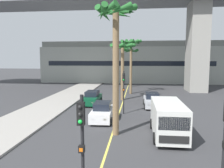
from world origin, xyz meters
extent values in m
cube|color=#9E9991|center=(-8.00, 16.00, 0.07)|extent=(4.80, 80.00, 0.15)
cube|color=#DBCC4C|center=(0.00, 24.00, 0.00)|extent=(0.14, 56.00, 0.01)
cube|color=gray|center=(11.37, 36.48, 7.16)|extent=(2.80, 4.40, 14.32)
cube|color=#ADB2A8|center=(0.00, 49.73, 3.93)|extent=(39.30, 8.00, 7.87)
cube|color=gray|center=(0.00, 49.73, 8.47)|extent=(38.51, 7.20, 1.20)
cube|color=black|center=(0.00, 45.71, 4.33)|extent=(35.37, 0.04, 1.00)
cube|color=white|center=(-1.27, 17.63, 0.58)|extent=(1.81, 4.14, 0.80)
cube|color=black|center=(-1.27, 17.78, 1.26)|extent=(1.45, 2.09, 0.60)
cube|color=#F2EDCC|center=(-0.75, 15.63, 0.63)|extent=(0.24, 0.09, 0.14)
cube|color=#F2EDCC|center=(-1.68, 15.61, 0.63)|extent=(0.24, 0.09, 0.14)
cylinder|color=black|center=(-0.43, 16.38, 0.32)|extent=(0.24, 0.65, 0.64)
cylinder|color=black|center=(-2.04, 16.34, 0.32)|extent=(0.24, 0.65, 0.64)
cylinder|color=black|center=(-0.49, 18.92, 0.32)|extent=(0.24, 0.65, 0.64)
cylinder|color=black|center=(-2.11, 18.88, 0.32)|extent=(0.24, 0.65, 0.64)
cube|color=#0C4728|center=(-3.51, 24.07, 0.58)|extent=(1.76, 4.13, 0.80)
cube|color=black|center=(-3.51, 24.22, 1.26)|extent=(1.42, 2.07, 0.60)
cube|color=#F2EDCC|center=(-3.08, 22.05, 0.63)|extent=(0.24, 0.08, 0.14)
cube|color=#F2EDCC|center=(-4.01, 22.06, 0.63)|extent=(0.24, 0.08, 0.14)
cylinder|color=black|center=(-2.73, 22.78, 0.32)|extent=(0.23, 0.64, 0.64)
cylinder|color=black|center=(-4.34, 22.81, 0.32)|extent=(0.23, 0.64, 0.64)
cylinder|color=black|center=(-2.69, 25.33, 0.32)|extent=(0.23, 0.64, 0.64)
cylinder|color=black|center=(-4.30, 25.35, 0.32)|extent=(0.23, 0.64, 0.64)
cube|color=#B7BABF|center=(3.41, 23.47, 0.58)|extent=(1.77, 4.13, 0.80)
cube|color=black|center=(3.40, 23.62, 1.26)|extent=(1.43, 2.07, 0.60)
cube|color=#F2EDCC|center=(3.91, 21.47, 0.63)|extent=(0.24, 0.08, 0.14)
cube|color=#F2EDCC|center=(2.97, 21.45, 0.63)|extent=(0.24, 0.08, 0.14)
cylinder|color=black|center=(4.24, 22.21, 0.32)|extent=(0.23, 0.64, 0.64)
cylinder|color=black|center=(2.62, 22.18, 0.32)|extent=(0.23, 0.64, 0.64)
cylinder|color=black|center=(4.19, 24.75, 0.32)|extent=(0.23, 0.64, 0.64)
cylinder|color=black|center=(2.58, 24.73, 0.32)|extent=(0.23, 0.64, 0.64)
cube|color=silver|center=(3.86, 14.23, 1.31)|extent=(2.01, 5.20, 2.10)
cube|color=black|center=(3.86, 11.67, 1.66)|extent=(1.80, 0.08, 0.80)
cube|color=black|center=(3.86, 11.61, 0.73)|extent=(1.70, 0.06, 0.44)
cylinder|color=black|center=(4.81, 12.67, 0.38)|extent=(0.26, 0.76, 0.76)
cylinder|color=black|center=(2.91, 12.67, 0.38)|extent=(0.26, 0.76, 0.76)
cylinder|color=black|center=(4.80, 15.79, 0.38)|extent=(0.26, 0.76, 0.76)
cylinder|color=black|center=(2.90, 15.79, 0.38)|extent=(0.26, 0.76, 0.76)
cylinder|color=black|center=(-0.09, 6.06, 2.10)|extent=(0.12, 0.12, 4.20)
cube|color=black|center=(-0.09, 5.92, 3.60)|extent=(0.24, 0.20, 0.76)
sphere|color=black|center=(-0.09, 5.82, 3.84)|extent=(0.14, 0.14, 0.14)
sphere|color=black|center=(-0.09, 5.82, 3.60)|extent=(0.14, 0.14, 0.14)
sphere|color=#19D83F|center=(-0.09, 5.82, 3.36)|extent=(0.14, 0.14, 0.14)
cube|color=black|center=(-0.09, 5.94, 2.40)|extent=(0.20, 0.16, 0.24)
cube|color=orange|center=(-0.09, 5.86, 2.40)|extent=(0.12, 0.03, 0.12)
cylinder|color=black|center=(4.80, 6.97, 2.10)|extent=(0.12, 0.12, 4.20)
cylinder|color=black|center=(0.45, 20.04, 2.10)|extent=(0.12, 0.12, 4.20)
cube|color=black|center=(0.45, 19.90, 3.60)|extent=(0.24, 0.20, 0.76)
sphere|color=black|center=(0.45, 19.80, 3.84)|extent=(0.14, 0.14, 0.14)
sphere|color=black|center=(0.45, 19.80, 3.60)|extent=(0.14, 0.14, 0.14)
sphere|color=#19D83F|center=(0.45, 19.80, 3.36)|extent=(0.14, 0.14, 0.14)
cube|color=black|center=(0.45, 19.92, 2.40)|extent=(0.20, 0.16, 0.24)
cube|color=orange|center=(0.45, 19.84, 2.40)|extent=(0.12, 0.03, 0.12)
cylinder|color=brown|center=(0.57, 40.81, 3.40)|extent=(0.33, 0.33, 6.79)
sphere|color=#236028|center=(0.57, 40.81, 6.94)|extent=(0.60, 0.60, 0.60)
cone|color=#236028|center=(1.49, 40.75, 6.71)|extent=(0.56, 1.92, 0.88)
cone|color=#236028|center=(1.05, 41.60, 6.76)|extent=(1.84, 1.36, 0.79)
cone|color=#236028|center=(0.08, 41.59, 6.76)|extent=(1.84, 1.37, 0.78)
cone|color=#236028|center=(-0.35, 40.78, 6.76)|extent=(0.51, 1.91, 0.78)
cone|color=#236028|center=(0.00, 40.08, 6.70)|extent=(1.76, 1.51, 0.90)
cone|color=#236028|center=(1.09, 40.06, 6.71)|extent=(1.81, 1.44, 0.87)
cylinder|color=brown|center=(0.78, 32.42, 3.91)|extent=(0.36, 0.36, 7.82)
sphere|color=#236028|center=(0.78, 32.42, 7.97)|extent=(0.60, 0.60, 0.60)
cone|color=#236028|center=(1.79, 32.57, 7.77)|extent=(0.74, 2.13, 0.83)
cone|color=#236028|center=(1.63, 32.98, 7.72)|extent=(1.51, 1.98, 0.92)
cone|color=#236028|center=(1.06, 33.40, 7.61)|extent=(2.11, 1.00, 1.09)
cone|color=#236028|center=(0.14, 33.22, 7.65)|extent=(1.90, 1.64, 1.03)
cone|color=#236028|center=(-0.15, 32.84, 7.78)|extent=(1.26, 2.08, 0.80)
cone|color=#236028|center=(-0.17, 32.06, 7.60)|extent=(1.15, 2.09, 1.11)
cone|color=#236028|center=(0.32, 31.51, 7.64)|extent=(2.05, 1.33, 1.05)
cone|color=#236028|center=(0.92, 31.41, 7.66)|extent=(2.12, 0.72, 1.02)
cone|color=#236028|center=(1.50, 31.70, 7.77)|extent=(1.79, 1.78, 0.82)
cylinder|color=brown|center=(0.25, 14.13, 4.30)|extent=(0.44, 0.44, 8.60)
sphere|color=#236028|center=(0.25, 14.13, 8.75)|extent=(0.60, 0.60, 0.60)
cone|color=#236028|center=(1.16, 14.18, 8.45)|extent=(0.54, 1.89, 0.99)
cone|color=#236028|center=(1.01, 14.63, 8.56)|extent=(1.41, 1.81, 0.81)
cone|color=#236028|center=(0.36, 15.03, 8.50)|extent=(1.92, 0.66, 0.91)
cone|color=#236028|center=(-0.09, 14.97, 8.56)|extent=(1.91, 1.11, 0.80)
cone|color=#236028|center=(-0.60, 14.47, 8.38)|extent=(1.12, 1.89, 1.09)
cone|color=#236028|center=(-0.62, 13.83, 8.39)|extent=(1.02, 1.90, 1.08)
cone|color=#236028|center=(-0.30, 13.39, 8.43)|extent=(1.76, 1.47, 1.03)
cone|color=#236028|center=(0.47, 13.24, 8.38)|extent=(1.91, 0.88, 1.09)
cone|color=#236028|center=(0.91, 13.50, 8.52)|extent=(1.61, 1.67, 0.87)
cylinder|color=brown|center=(-0.16, 27.24, 3.46)|extent=(0.42, 0.42, 6.92)
sphere|color=#236028|center=(-0.16, 27.24, 7.07)|extent=(0.60, 0.60, 0.60)
cone|color=#236028|center=(0.92, 27.20, 6.76)|extent=(0.52, 2.20, 1.01)
cone|color=#236028|center=(0.57, 28.03, 6.74)|extent=(1.90, 1.81, 1.05)
cone|color=#236028|center=(-0.02, 28.31, 6.71)|extent=(2.22, 0.72, 1.10)
cone|color=#236028|center=(-0.75, 28.14, 6.82)|extent=(2.07, 1.58, 0.92)
cone|color=#236028|center=(-1.15, 27.65, 6.73)|extent=(1.23, 2.19, 1.06)
cone|color=#236028|center=(-1.16, 26.86, 6.69)|extent=(1.19, 2.19, 1.12)
cone|color=#236028|center=(-0.75, 26.35, 6.84)|extent=(2.07, 1.57, 0.87)
cone|color=#236028|center=(0.05, 26.19, 6.81)|extent=(2.24, 0.86, 0.93)
cone|color=#236028|center=(0.73, 26.63, 6.84)|extent=(1.61, 2.05, 0.88)
camera|label=1|loc=(1.69, -0.86, 5.38)|focal=35.13mm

